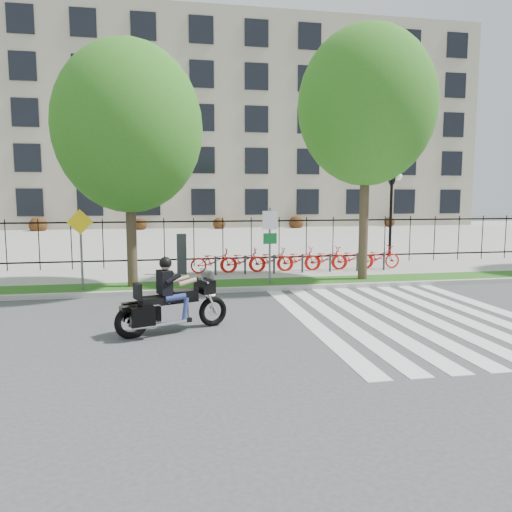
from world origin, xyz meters
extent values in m
plane|color=#3A3A3C|center=(0.00, 0.00, 0.00)|extent=(120.00, 120.00, 0.00)
cube|color=#AAA7A0|center=(0.00, 4.10, 0.07)|extent=(60.00, 0.20, 0.15)
cube|color=#1E4812|center=(0.00, 4.95, 0.07)|extent=(60.00, 1.50, 0.15)
cube|color=gray|center=(0.00, 7.45, 0.07)|extent=(60.00, 3.50, 0.15)
cube|color=gray|center=(0.00, 25.00, 0.05)|extent=(80.00, 34.00, 0.10)
cube|color=#A69E86|center=(0.00, 45.00, 10.00)|extent=(60.00, 20.00, 20.00)
cylinder|color=black|center=(10.00, 12.00, 2.00)|extent=(0.14, 0.14, 4.00)
cylinder|color=black|center=(10.00, 12.00, 3.90)|extent=(0.06, 0.70, 0.70)
sphere|color=white|center=(9.65, 12.00, 4.00)|extent=(0.36, 0.36, 0.36)
sphere|color=white|center=(10.35, 12.00, 4.00)|extent=(0.36, 0.36, 0.36)
cylinder|color=#34261C|center=(-2.24, 4.95, 1.96)|extent=(0.32, 0.32, 3.62)
ellipsoid|color=#1D5A14|center=(-2.24, 4.95, 5.16)|extent=(4.61, 4.61, 5.30)
cylinder|color=#34261C|center=(5.60, 4.95, 2.40)|extent=(0.32, 0.32, 4.51)
ellipsoid|color=#1D5A14|center=(5.60, 4.95, 6.05)|extent=(4.64, 4.64, 5.34)
cube|color=#2D2D33|center=(-0.58, 7.20, 0.90)|extent=(0.35, 0.25, 1.50)
imported|color=red|center=(0.62, 7.20, 0.61)|extent=(1.76, 0.61, 0.93)
cylinder|color=#2D2D33|center=(0.62, 6.70, 0.50)|extent=(0.08, 0.08, 0.70)
imported|color=red|center=(1.72, 7.20, 0.61)|extent=(1.76, 0.61, 0.93)
cylinder|color=#2D2D33|center=(1.72, 6.70, 0.50)|extent=(0.08, 0.08, 0.70)
imported|color=red|center=(2.82, 7.20, 0.61)|extent=(1.76, 0.61, 0.93)
cylinder|color=#2D2D33|center=(2.82, 6.70, 0.50)|extent=(0.08, 0.08, 0.70)
imported|color=red|center=(3.92, 7.20, 0.61)|extent=(1.76, 0.61, 0.93)
cylinder|color=#2D2D33|center=(3.92, 6.70, 0.50)|extent=(0.08, 0.08, 0.70)
imported|color=red|center=(5.02, 7.20, 0.61)|extent=(1.76, 0.61, 0.93)
cylinder|color=#2D2D33|center=(5.02, 6.70, 0.50)|extent=(0.08, 0.08, 0.70)
imported|color=red|center=(6.12, 7.20, 0.61)|extent=(1.76, 0.61, 0.93)
cylinder|color=#2D2D33|center=(6.12, 6.70, 0.50)|extent=(0.08, 0.08, 0.70)
imported|color=red|center=(7.22, 7.20, 0.61)|extent=(1.76, 0.61, 0.93)
cylinder|color=#2D2D33|center=(7.22, 6.70, 0.50)|extent=(0.08, 0.08, 0.70)
cylinder|color=#59595B|center=(2.20, 4.60, 1.40)|extent=(0.07, 0.07, 2.50)
cube|color=white|center=(2.20, 4.56, 2.25)|extent=(0.50, 0.03, 0.60)
cube|color=#0C6626|center=(2.20, 4.56, 1.65)|extent=(0.45, 0.03, 0.35)
cylinder|color=#59595B|center=(-3.73, 4.60, 1.35)|extent=(0.07, 0.07, 2.40)
cube|color=yellow|center=(-3.73, 4.56, 2.25)|extent=(0.78, 0.03, 0.78)
torus|color=black|center=(-0.15, 0.07, 0.35)|extent=(0.71, 0.37, 0.70)
torus|color=black|center=(-1.96, -0.61, 0.35)|extent=(0.75, 0.40, 0.74)
cube|color=black|center=(-0.34, 0.00, 0.97)|extent=(0.48, 0.63, 0.31)
cube|color=#26262B|center=(-0.27, 0.03, 1.20)|extent=(0.32, 0.53, 0.31)
cube|color=silver|center=(-1.10, -0.29, 0.46)|extent=(0.69, 0.54, 0.41)
cube|color=black|center=(-0.81, -0.18, 0.80)|extent=(0.65, 0.52, 0.27)
cube|color=black|center=(-1.43, -0.41, 0.77)|extent=(0.80, 0.59, 0.14)
cube|color=black|center=(-1.82, -0.56, 1.00)|extent=(0.22, 0.36, 0.35)
cube|color=black|center=(-1.71, -0.84, 0.51)|extent=(0.53, 0.33, 0.41)
cube|color=black|center=(-1.92, -0.27, 0.51)|extent=(0.53, 0.33, 0.41)
cube|color=black|center=(-1.24, -0.34, 1.14)|extent=(0.37, 0.47, 0.53)
sphere|color=tan|center=(-1.21, -0.33, 1.53)|extent=(0.23, 0.23, 0.23)
sphere|color=black|center=(-1.21, -0.33, 1.57)|extent=(0.28, 0.28, 0.28)
camera|label=1|loc=(-1.27, -11.34, 3.02)|focal=35.00mm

